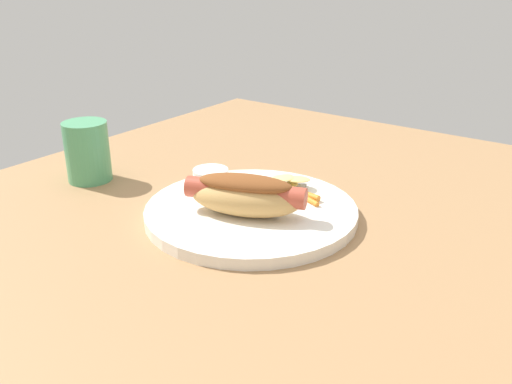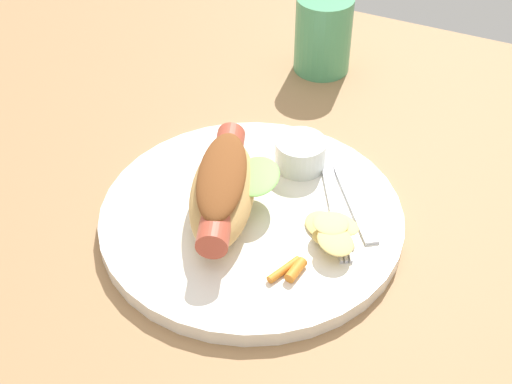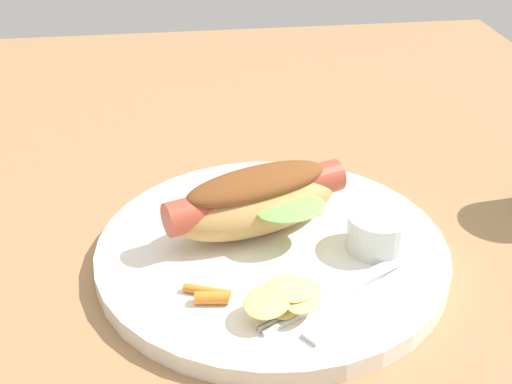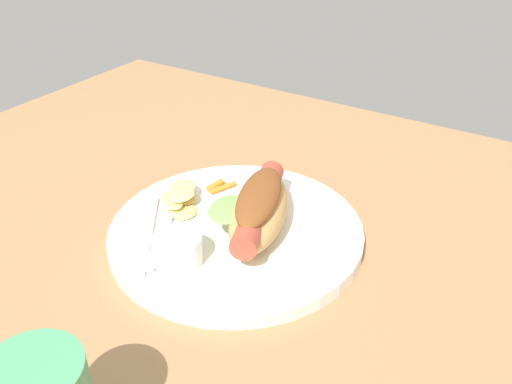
{
  "view_description": "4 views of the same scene",
  "coord_description": "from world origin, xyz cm",
  "views": [
    {
      "loc": [
        51.75,
        42.35,
        32.87
      ],
      "look_at": [
        -2.5,
        2.9,
        4.75
      ],
      "focal_mm": 38.57,
      "sensor_mm": 36.0,
      "label": 1
    },
    {
      "loc": [
        -25.83,
        47.41,
        49.8
      ],
      "look_at": [
        -4.51,
        0.98,
        4.42
      ],
      "focal_mm": 51.06,
      "sensor_mm": 36.0,
      "label": 2
    },
    {
      "loc": [
        -50.86,
        8.57,
        34.79
      ],
      "look_at": [
        -3.59,
        2.25,
        6.54
      ],
      "focal_mm": 48.39,
      "sensor_mm": 36.0,
      "label": 3
    },
    {
      "loc": [
        24.82,
        -40.71,
        37.5
      ],
      "look_at": [
        -2.31,
        2.62,
        5.97
      ],
      "focal_mm": 37.47,
      "sensor_mm": 36.0,
      "label": 4
    }
  ],
  "objects": [
    {
      "name": "ground_plane",
      "position": [
        0.0,
        0.0,
        -0.9
      ],
      "size": [
        120.0,
        90.0,
        1.8
      ],
      "primitive_type": "cube",
      "color": "#9E754C"
    },
    {
      "name": "plate",
      "position": [
        -4.0,
        0.96,
        0.8
      ],
      "size": [
        29.44,
        29.44,
        1.6
      ],
      "primitive_type": "cylinder",
      "color": "white",
      "rests_on": "ground_plane"
    },
    {
      "name": "hot_dog",
      "position": [
        -1.49,
        1.84,
        4.53
      ],
      "size": [
        10.83,
        16.29,
        5.59
      ],
      "rotation": [
        0.0,
        0.0,
        1.92
      ],
      "color": "tan",
      "rests_on": "plate"
    },
    {
      "name": "sauce_ramekin",
      "position": [
        -5.57,
        -7.63,
        3.16
      ],
      "size": [
        5.26,
        5.26,
        3.12
      ],
      "primitive_type": "cylinder",
      "color": "white",
      "rests_on": "plate"
    },
    {
      "name": "fork",
      "position": [
        -10.65,
        -3.93,
        1.8
      ],
      "size": [
        8.67,
        14.85,
        0.4
      ],
      "rotation": [
        0.0,
        0.0,
        2.06
      ],
      "color": "silver",
      "rests_on": "plate"
    },
    {
      "name": "knife",
      "position": [
        -11.65,
        -5.89,
        1.78
      ],
      "size": [
        9.89,
        13.15,
        0.36
      ],
      "primitive_type": "cube",
      "rotation": [
        0.0,
        0.0,
        2.19
      ],
      "color": "silver",
      "rests_on": "plate"
    },
    {
      "name": "chips_pile",
      "position": [
        -12.25,
        1.04,
        2.62
      ],
      "size": [
        7.22,
        8.06,
        2.14
      ],
      "color": "#EACC73",
      "rests_on": "plate"
    },
    {
      "name": "carrot_garnish",
      "position": [
        -10.49,
        6.66,
        2.03
      ],
      "size": [
        2.67,
        3.66,
        0.97
      ],
      "color": "orange",
      "rests_on": "plate"
    },
    {
      "name": "drinking_cup",
      "position": [
        0.12,
        -28.71,
        4.85
      ],
      "size": [
        7.02,
        7.02,
        9.69
      ],
      "primitive_type": "cylinder",
      "color": "#4C9E6B",
      "rests_on": "ground_plane"
    }
  ]
}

